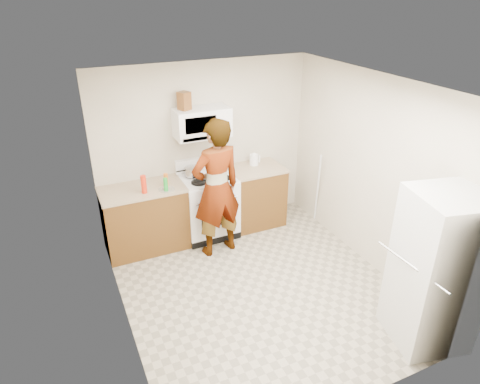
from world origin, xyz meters
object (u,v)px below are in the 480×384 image
person (217,189)px  saucepan (192,172)px  gas_range (208,204)px  kettle (254,160)px  fridge (437,271)px  microwave (202,122)px

person → saucepan: (-0.13, 0.58, 0.05)m
gas_range → kettle: size_ratio=7.02×
gas_range → person: person is taller
fridge → saucepan: (-1.52, 3.02, 0.16)m
microwave → kettle: microwave is taller
saucepan → microwave: bearing=11.3°
gas_range → saucepan: size_ratio=5.21×
person → kettle: bearing=-152.6°
gas_range → kettle: gas_range is taller
kettle → saucepan: (-0.99, -0.03, -0.00)m
gas_range → saucepan: gas_range is taller
person → fridge: person is taller
gas_range → microwave: 1.22m
microwave → saucepan: bearing=-168.7°
microwave → saucepan: (-0.18, -0.04, -0.69)m
kettle → microwave: bearing=167.9°
person → kettle: person is taller
kettle → saucepan: bearing=170.1°
gas_range → person: size_ratio=0.58×
gas_range → person: 0.69m
person → gas_range: bearing=-104.0°
kettle → saucepan: 0.99m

